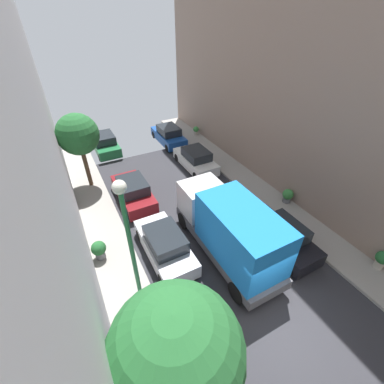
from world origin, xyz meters
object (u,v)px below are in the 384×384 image
Objects in this scene: potted_plant_0 at (196,130)px; potted_plant_5 at (288,195)px; parked_car_left_3 at (165,245)px; parked_car_right_4 at (169,135)px; parked_car_left_5 at (105,144)px; potted_plant_1 at (382,259)px; potted_plant_3 at (99,249)px; parked_car_right_2 at (281,236)px; street_tree_2 at (175,353)px; parked_car_right_3 at (196,160)px; parked_car_left_4 at (133,191)px; street_tree_0 at (78,135)px; delivery_truck at (229,229)px; lamp_post at (129,234)px.

potted_plant_5 is at bearing -89.76° from potted_plant_0.
parked_car_left_3 is 1.00× the size of parked_car_right_4.
parked_car_left_5 is 4.29× the size of potted_plant_1.
parked_car_left_5 is 5.49m from parked_car_right_4.
parked_car_left_3 is at bearing -22.72° from potted_plant_3.
street_tree_2 is (-7.50, -3.87, 3.63)m from parked_car_right_2.
street_tree_2 is at bearing -176.90° from potted_plant_1.
potted_plant_0 is (8.28, 12.04, -0.16)m from parked_car_left_3.
potted_plant_5 is (2.93, -6.51, -0.09)m from parked_car_right_3.
street_tree_2 reaches higher than potted_plant_0.
parked_car_left_4 is 9.00m from parked_car_right_2.
parked_car_right_2 is 14.01m from parked_car_right_4.
street_tree_0 is at bearing 143.69° from potted_plant_5.
parked_car_right_2 is at bearing -139.95° from potted_plant_5.
potted_plant_5 is (11.23, -0.92, -0.09)m from potted_plant_3.
street_tree_2 is at bearing -120.29° from parked_car_right_3.
parked_car_left_4 is 0.74× the size of street_tree_2.
parked_car_right_2 is 0.85× the size of street_tree_0.
parked_car_right_4 is at bearing 100.06° from potted_plant_1.
street_tree_2 is 21.18m from potted_plant_0.
potted_plant_5 is (5.63, 1.70, -1.16)m from delivery_truck.
delivery_truck reaches higher than parked_car_right_3.
parked_car_left_3 is at bearing 70.83° from street_tree_2.
parked_car_left_3 is 14.61m from potted_plant_0.
parked_car_left_4 is 10.85m from potted_plant_0.
potted_plant_5 is 0.15× the size of lamp_post.
potted_plant_0 is 17.64m from lamp_post.
parked_car_left_5 is at bearing 131.94° from parked_car_right_3.
parked_car_left_3 is 4.71× the size of potted_plant_5.
street_tree_2 reaches higher than potted_plant_3.
potted_plant_0 is at bearing 90.61° from potted_plant_1.
parked_car_right_3 is at bearing 71.79° from delivery_truck.
parked_car_left_4 is 0.70× the size of lamp_post.
delivery_truck is at bearing -79.25° from parked_car_left_5.
potted_plant_1 reaches higher than potted_plant_5.
potted_plant_5 is at bearing 2.02° from parked_car_left_3.
parked_car_right_3 is 5.39× the size of potted_plant_0.
lamp_post is (-7.30, -8.74, 3.35)m from parked_car_right_3.
potted_plant_1 is (5.77, -4.06, -1.07)m from delivery_truck.
potted_plant_5 is (8.33, -4.74, -0.09)m from parked_car_left_4.
parked_car_left_4 is at bearing 128.90° from potted_plant_1.
delivery_truck is at bearing 164.14° from parked_car_right_2.
potted_plant_3 is (-8.30, -5.59, 0.00)m from parked_car_right_3.
delivery_truck is 10.72m from street_tree_0.
delivery_truck reaches higher than parked_car_right_2.
parked_car_right_4 is 11.91m from potted_plant_5.
potted_plant_1 is (3.07, -3.29, -0.00)m from parked_car_right_2.
delivery_truck is 5.16m from lamp_post.
parked_car_right_2 reaches higher than potted_plant_5.
parked_car_left_4 is at bearing 90.00° from parked_car_left_3.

